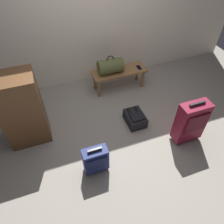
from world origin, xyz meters
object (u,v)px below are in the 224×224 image
(duffel_bag_olive, at_px, (110,66))
(cell_phone, at_px, (139,67))
(side_cabinet, at_px, (22,110))
(bench, at_px, (119,73))
(suitcase_upright_burgundy, at_px, (191,122))
(backpack_dark, at_px, (135,118))
(suitcase_small_navy, at_px, (96,159))

(duffel_bag_olive, xyz_separation_m, cell_phone, (0.56, -0.04, -0.13))
(side_cabinet, bearing_deg, cell_phone, 17.09)
(bench, relative_size, cell_phone, 6.94)
(suitcase_upright_burgundy, bearing_deg, duffel_bag_olive, 113.55)
(duffel_bag_olive, xyz_separation_m, suitcase_upright_burgundy, (0.67, -1.53, -0.14))
(duffel_bag_olive, relative_size, cell_phone, 3.06)
(duffel_bag_olive, relative_size, suitcase_upright_burgundy, 0.60)
(bench, height_order, side_cabinet, side_cabinet)
(suitcase_upright_burgundy, xyz_separation_m, side_cabinet, (-2.19, 0.85, 0.17))
(duffel_bag_olive, height_order, suitcase_upright_burgundy, suitcase_upright_burgundy)
(suitcase_upright_burgundy, bearing_deg, backpack_dark, 135.65)
(bench, distance_m, suitcase_upright_burgundy, 1.61)
(cell_phone, xyz_separation_m, side_cabinet, (-2.08, -0.64, 0.16))
(duffel_bag_olive, bearing_deg, bench, -0.00)
(bench, distance_m, suitcase_small_navy, 1.83)
(side_cabinet, bearing_deg, backpack_dark, -9.94)
(duffel_bag_olive, bearing_deg, backpack_dark, -85.01)
(suitcase_small_navy, height_order, backpack_dark, suitcase_small_navy)
(duffel_bag_olive, xyz_separation_m, backpack_dark, (0.08, -0.96, -0.42))
(cell_phone, height_order, side_cabinet, side_cabinet)
(bench, xyz_separation_m, backpack_dark, (-0.09, -0.96, -0.23))
(cell_phone, bearing_deg, backpack_dark, -117.07)
(backpack_dark, distance_m, side_cabinet, 1.70)
(cell_phone, bearing_deg, suitcase_small_navy, -130.52)
(suitcase_small_navy, bearing_deg, bench, 59.43)
(duffel_bag_olive, height_order, suitcase_small_navy, duffel_bag_olive)
(suitcase_small_navy, xyz_separation_m, backpack_dark, (0.84, 0.62, -0.15))
(suitcase_small_navy, height_order, side_cabinet, side_cabinet)
(duffel_bag_olive, distance_m, cell_phone, 0.57)
(bench, height_order, suitcase_upright_burgundy, suitcase_upright_burgundy)
(suitcase_small_navy, distance_m, backpack_dark, 1.05)
(suitcase_small_navy, xyz_separation_m, side_cabinet, (-0.77, 0.90, 0.31))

